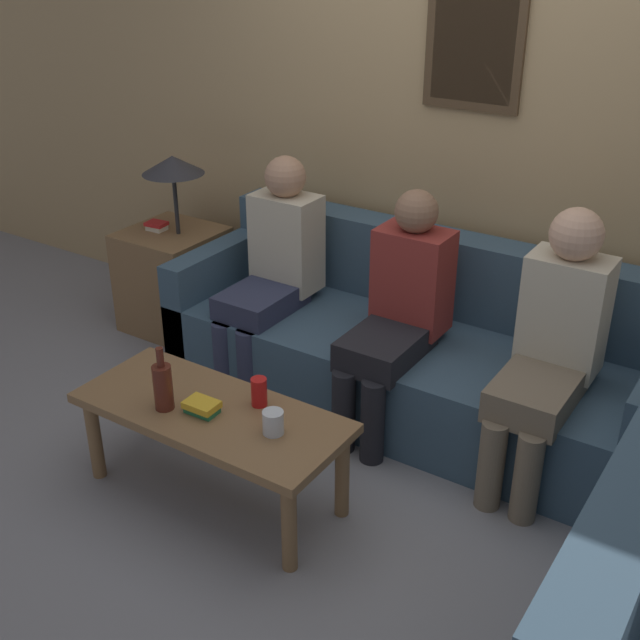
{
  "coord_description": "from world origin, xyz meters",
  "views": [
    {
      "loc": [
        1.51,
        -2.65,
        2.21
      ],
      "look_at": [
        -0.18,
        -0.06,
        0.66
      ],
      "focal_mm": 45.0,
      "sensor_mm": 36.0,
      "label": 1
    }
  ],
  "objects_px": {
    "coffee_table": "(212,421)",
    "wine_bottle": "(163,386)",
    "couch_main": "(415,352)",
    "person_left": "(274,265)",
    "person_right": "(552,343)",
    "person_middle": "(398,308)",
    "drinking_glass": "(273,422)"
  },
  "relations": [
    {
      "from": "wine_bottle",
      "to": "person_middle",
      "type": "xyz_separation_m",
      "value": [
        0.52,
        1.02,
        0.07
      ]
    },
    {
      "from": "couch_main",
      "to": "wine_bottle",
      "type": "relative_size",
      "value": 8.91
    },
    {
      "from": "drinking_glass",
      "to": "couch_main",
      "type": "bearing_deg",
      "value": 87.62
    },
    {
      "from": "coffee_table",
      "to": "wine_bottle",
      "type": "height_order",
      "value": "wine_bottle"
    },
    {
      "from": "couch_main",
      "to": "person_left",
      "type": "relative_size",
      "value": 2.12
    },
    {
      "from": "couch_main",
      "to": "person_middle",
      "type": "bearing_deg",
      "value": -90.99
    },
    {
      "from": "coffee_table",
      "to": "drinking_glass",
      "type": "bearing_deg",
      "value": 0.28
    },
    {
      "from": "person_middle",
      "to": "person_right",
      "type": "height_order",
      "value": "person_right"
    },
    {
      "from": "wine_bottle",
      "to": "drinking_glass",
      "type": "xyz_separation_m",
      "value": [
        0.47,
        0.1,
        -0.06
      ]
    },
    {
      "from": "person_middle",
      "to": "person_right",
      "type": "distance_m",
      "value": 0.72
    },
    {
      "from": "coffee_table",
      "to": "person_right",
      "type": "distance_m",
      "value": 1.45
    },
    {
      "from": "wine_bottle",
      "to": "person_right",
      "type": "distance_m",
      "value": 1.61
    },
    {
      "from": "drinking_glass",
      "to": "person_middle",
      "type": "relative_size",
      "value": 0.08
    },
    {
      "from": "wine_bottle",
      "to": "person_right",
      "type": "height_order",
      "value": "person_right"
    },
    {
      "from": "couch_main",
      "to": "wine_bottle",
      "type": "height_order",
      "value": "couch_main"
    },
    {
      "from": "person_middle",
      "to": "couch_main",
      "type": "bearing_deg",
      "value": 89.01
    },
    {
      "from": "coffee_table",
      "to": "person_middle",
      "type": "relative_size",
      "value": 1.01
    },
    {
      "from": "wine_bottle",
      "to": "person_middle",
      "type": "distance_m",
      "value": 1.14
    },
    {
      "from": "couch_main",
      "to": "drinking_glass",
      "type": "relative_size",
      "value": 25.78
    },
    {
      "from": "couch_main",
      "to": "person_left",
      "type": "height_order",
      "value": "person_left"
    },
    {
      "from": "drinking_glass",
      "to": "person_left",
      "type": "height_order",
      "value": "person_left"
    },
    {
      "from": "coffee_table",
      "to": "person_middle",
      "type": "bearing_deg",
      "value": 68.79
    },
    {
      "from": "wine_bottle",
      "to": "coffee_table",
      "type": "bearing_deg",
      "value": 31.56
    },
    {
      "from": "wine_bottle",
      "to": "person_left",
      "type": "distance_m",
      "value": 1.12
    },
    {
      "from": "person_right",
      "to": "coffee_table",
      "type": "bearing_deg",
      "value": -139.12
    },
    {
      "from": "person_left",
      "to": "person_middle",
      "type": "distance_m",
      "value": 0.76
    },
    {
      "from": "couch_main",
      "to": "person_middle",
      "type": "relative_size",
      "value": 2.16
    },
    {
      "from": "couch_main",
      "to": "coffee_table",
      "type": "xyz_separation_m",
      "value": [
        -0.36,
        -1.12,
        0.08
      ]
    },
    {
      "from": "couch_main",
      "to": "person_left",
      "type": "bearing_deg",
      "value": -170.03
    },
    {
      "from": "coffee_table",
      "to": "drinking_glass",
      "type": "relative_size",
      "value": 12.06
    },
    {
      "from": "drinking_glass",
      "to": "person_right",
      "type": "bearing_deg",
      "value": 50.69
    },
    {
      "from": "person_left",
      "to": "person_middle",
      "type": "xyz_separation_m",
      "value": [
        0.76,
        -0.07,
        -0.02
      ]
    }
  ]
}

